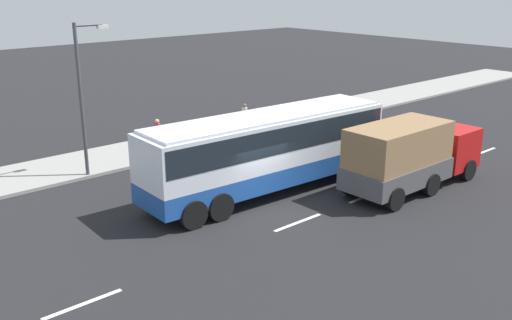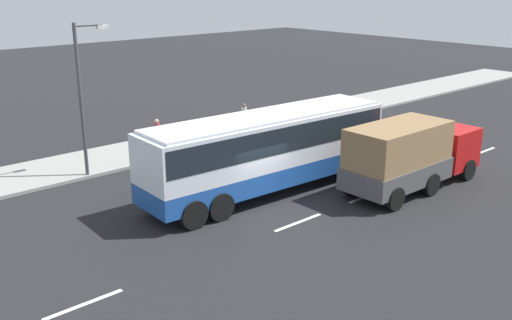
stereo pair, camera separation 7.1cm
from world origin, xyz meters
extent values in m
plane|color=black|center=(0.00, 0.00, 0.00)|extent=(120.00, 120.00, 0.00)
cube|color=gray|center=(0.00, 9.81, 0.07)|extent=(80.00, 4.00, 0.15)
cube|color=white|center=(-8.57, -1.98, 0.00)|extent=(2.40, 0.16, 0.01)
cube|color=white|center=(0.05, -1.98, 0.00)|extent=(2.40, 0.16, 0.01)
cube|color=white|center=(4.22, -1.98, 0.00)|extent=(2.40, 0.16, 0.01)
cube|color=white|center=(13.89, -1.98, 0.00)|extent=(2.40, 0.16, 0.01)
cube|color=#1E4C9E|center=(1.37, 1.16, 0.96)|extent=(11.54, 3.06, 0.83)
cube|color=silver|center=(1.37, 1.16, 2.33)|extent=(11.54, 3.06, 1.91)
cube|color=black|center=(1.37, 1.16, 2.61)|extent=(11.32, 3.08, 1.05)
cube|color=black|center=(7.03, 0.89, 2.43)|extent=(0.23, 2.32, 1.53)
cube|color=silver|center=(1.37, 1.16, 3.35)|extent=(11.08, 2.89, 0.12)
cylinder|color=black|center=(5.54, 2.17, 0.55)|extent=(1.11, 0.35, 1.10)
cylinder|color=black|center=(5.43, -0.25, 0.55)|extent=(1.11, 0.35, 1.10)
cylinder|color=black|center=(-1.89, 2.52, 0.55)|extent=(1.11, 0.35, 1.10)
cylinder|color=black|center=(-2.00, 0.11, 0.55)|extent=(1.11, 0.35, 1.10)
cylinder|color=black|center=(-3.08, 2.58, 0.55)|extent=(1.11, 0.35, 1.10)
cylinder|color=black|center=(-3.20, 0.17, 0.55)|extent=(1.11, 0.35, 1.10)
cube|color=red|center=(9.06, -2.58, 1.38)|extent=(2.14, 2.33, 1.81)
cube|color=#4C4C4F|center=(5.33, -2.56, 0.93)|extent=(4.95, 2.35, 0.90)
cube|color=olive|center=(5.33, -2.56, 2.19)|extent=(4.75, 2.26, 1.62)
cylinder|color=black|center=(9.23, -1.47, 0.48)|extent=(0.96, 0.29, 0.96)
cylinder|color=black|center=(9.21, -3.69, 0.48)|extent=(0.96, 0.29, 0.96)
cylinder|color=black|center=(6.30, -1.45, 0.48)|extent=(0.96, 0.29, 0.96)
cylinder|color=black|center=(6.28, -3.67, 0.48)|extent=(0.96, 0.29, 0.96)
cylinder|color=black|center=(3.77, -1.44, 0.48)|extent=(0.96, 0.29, 0.96)
cylinder|color=black|center=(3.76, -3.65, 0.48)|extent=(0.96, 0.29, 0.96)
cylinder|color=#38334C|center=(0.71, 8.87, 0.59)|extent=(0.14, 0.14, 0.88)
cylinder|color=#38334C|center=(0.79, 8.74, 0.59)|extent=(0.14, 0.14, 0.88)
cylinder|color=#B2333F|center=(0.75, 8.81, 1.36)|extent=(0.32, 0.32, 0.66)
sphere|color=tan|center=(0.75, 8.81, 1.81)|extent=(0.24, 0.24, 0.24)
cylinder|color=#38334C|center=(6.86, 9.12, 0.56)|extent=(0.14, 0.14, 0.81)
cylinder|color=#38334C|center=(6.94, 9.26, 0.56)|extent=(0.14, 0.14, 0.81)
cylinder|color=beige|center=(6.90, 9.19, 1.26)|extent=(0.32, 0.32, 0.61)
sphere|color=brown|center=(6.90, 9.19, 1.68)|extent=(0.22, 0.22, 0.22)
cylinder|color=#47474C|center=(-3.54, 8.02, 3.56)|extent=(0.16, 0.16, 6.81)
cylinder|color=#47474C|center=(-2.89, 8.02, 6.81)|extent=(1.30, 0.10, 0.10)
cube|color=silver|center=(-2.24, 8.02, 6.71)|extent=(0.50, 0.24, 0.16)
camera|label=1|loc=(-14.43, -16.04, 8.86)|focal=40.85mm
camera|label=2|loc=(-14.48, -15.99, 8.86)|focal=40.85mm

